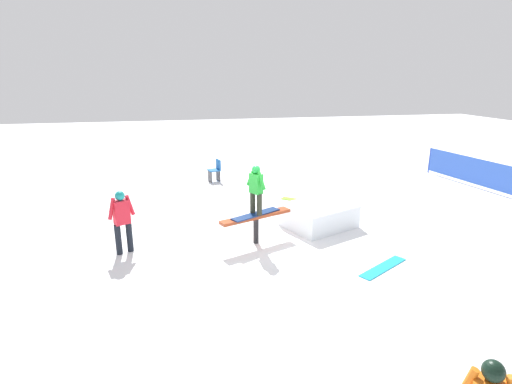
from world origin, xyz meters
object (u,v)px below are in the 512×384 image
Objects in this scene: loose_snowboard_lime at (299,200)px; loose_snowboard_cyan at (383,267)px; rail_feature at (256,220)px; folding_chair at (215,171)px; main_rider_on_rail at (256,191)px; bystander_red at (122,219)px.

loose_snowboard_lime and loose_snowboard_cyan have the same top height.
rail_feature is 2.23× the size of folding_chair.
main_rider_on_rail reaches higher than loose_snowboard_cyan.
bystander_red is 1.03× the size of loose_snowboard_cyan.
bystander_red reaches higher than loose_snowboard_cyan.
rail_feature is 1.42× the size of main_rider_on_rail.
loose_snowboard_lime is at bearing -146.46° from rail_feature.
bystander_red is 7.01m from folding_chair.
loose_snowboard_cyan is at bearing 133.53° from bystander_red.
main_rider_on_rail is 3.28m from bystander_red.
loose_snowboard_cyan is at bearing -46.63° from loose_snowboard_lime.
folding_chair is at bearing -141.36° from bystander_red.
folding_chair is (0.29, -6.45, -0.22)m from rail_feature.
rail_feature is 1.57× the size of loose_snowboard_lime.
loose_snowboard_cyan is at bearing 3.03° from folding_chair.
rail_feature reaches higher than loose_snowboard_cyan.
loose_snowboard_cyan is 1.71× the size of folding_chair.
rail_feature is at bearing 151.61° from bystander_red.
bystander_red is 1.76× the size of folding_chair.
main_rider_on_rail is at bearing -12.63° from folding_chair.
rail_feature is 1.30× the size of loose_snowboard_cyan.
folding_chair is at bearing -115.98° from main_rider_on_rail.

